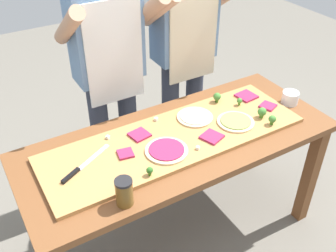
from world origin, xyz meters
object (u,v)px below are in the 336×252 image
pizza_whole_beet_magenta (167,150)px  cook_right (185,44)px  pizza_slice_far_right (246,96)px  pizza_slice_near_left (268,106)px  broccoli_floret_back_left (217,97)px  pizza_slice_near_right (126,154)px  broccoli_floret_center_left (262,112)px  cheese_crumble_a (108,137)px  chefs_knife (80,168)px  cheese_crumble_b (156,119)px  pizza_slice_far_left (139,135)px  pizza_slice_center (212,137)px  pizza_whole_white_garlic (195,117)px  cook_left (109,62)px  pizza_whole_pesto_green (236,122)px  broccoli_floret_front_mid (150,171)px  sauce_jar (124,192)px  prep_table (179,155)px  broccoli_floret_back_right (240,101)px  broccoli_floret_front_right (272,119)px  flour_cup (290,98)px  cheese_crumble_c (198,148)px

pizza_whole_beet_magenta → cook_right: (0.53, 0.68, 0.19)m
pizza_slice_far_right → pizza_slice_near_left: bearing=-76.8°
pizza_slice_far_right → broccoli_floret_back_left: size_ratio=1.80×
pizza_slice_near_right → broccoli_floret_back_left: bearing=14.1°
broccoli_floret_center_left → cheese_crumble_a: broccoli_floret_center_left is taller
chefs_knife → cheese_crumble_b: 0.53m
pizza_slice_far_left → cook_right: 0.79m
pizza_slice_center → pizza_slice_far_right: size_ratio=0.92×
chefs_knife → pizza_whole_white_garlic: bearing=6.4°
pizza_whole_white_garlic → cook_left: size_ratio=0.12×
pizza_whole_pesto_green → broccoli_floret_front_mid: bearing=-167.9°
pizza_whole_white_garlic → pizza_slice_far_right: pizza_whole_white_garlic is taller
pizza_whole_beet_magenta → sauce_jar: size_ratio=1.64×
prep_table → pizza_slice_near_left: pizza_slice_near_left is taller
pizza_slice_center → broccoli_floret_back_right: bearing=28.4°
pizza_whole_pesto_green → pizza_slice_near_right: bearing=174.9°
broccoli_floret_front_right → chefs_knife: bearing=169.7°
pizza_whole_beet_magenta → pizza_slice_center: bearing=-5.1°
flour_cup → cook_left: (-0.87, 0.64, 0.19)m
cheese_crumble_b → cook_right: cook_right is taller
broccoli_floret_back_right → cook_right: bearing=95.3°
prep_table → cheese_crumble_b: bearing=102.0°
prep_table → sauce_jar: size_ratio=12.87×
cheese_crumble_b → pizza_slice_near_right: bearing=-146.0°
broccoli_floret_back_right → cook_left: (-0.58, 0.52, 0.17)m
pizza_whole_beet_magenta → cheese_crumble_a: cheese_crumble_a is taller
pizza_slice_center → pizza_slice_near_right: bearing=167.3°
pizza_slice_far_left → flour_cup: (0.93, -0.14, 0.01)m
broccoli_floret_front_mid → prep_table: bearing=34.3°
cheese_crumble_b → prep_table: bearing=-78.0°
broccoli_floret_back_right → cheese_crumble_b: 0.51m
pizza_slice_far_left → pizza_slice_near_left: same height
pizza_slice_center → pizza_slice_near_left: 0.46m
chefs_knife → pizza_whole_white_garlic: 0.71m
cheese_crumble_a → cook_right: bearing=30.1°
prep_table → flour_cup: bearing=-3.1°
pizza_whole_pesto_green → flour_cup: flour_cup is taller
cheese_crumble_b → broccoli_floret_back_left: bearing=-2.0°
prep_table → cheese_crumble_a: size_ratio=99.44×
cheese_crumble_a → prep_table: bearing=-26.2°
pizza_slice_far_left → cheese_crumble_a: bearing=157.8°
broccoli_floret_front_mid → broccoli_floret_front_right: (0.76, 0.02, 0.01)m
pizza_slice_near_right → cheese_crumble_a: bearing=97.5°
chefs_knife → sauce_jar: bearing=-70.8°
broccoli_floret_center_left → cook_left: (-0.60, 0.69, 0.16)m
pizza_slice_center → cheese_crumble_c: bearing=-160.2°
cheese_crumble_a → pizza_whole_beet_magenta: bearing=-49.8°
broccoli_floret_front_right → prep_table: bearing=160.2°
pizza_whole_white_garlic → broccoli_floret_back_left: (0.21, 0.07, 0.03)m
cheese_crumble_b → broccoli_floret_front_mid: bearing=-123.0°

